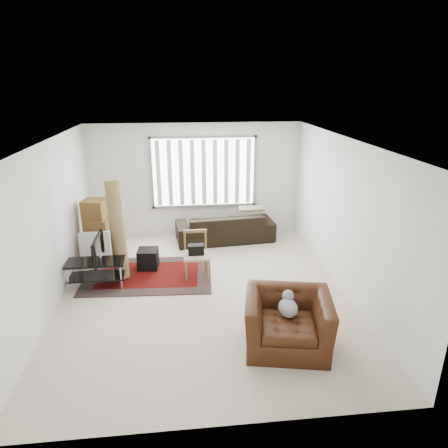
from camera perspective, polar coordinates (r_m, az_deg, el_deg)
The scene contains 11 objects.
room at distance 7.14m, azimuth -3.06°, elevation 4.80°, with size 6.00×6.02×2.71m.
persian_rug at distance 8.03m, azimuth -10.73°, elevation -7.16°, with size 2.52×1.75×0.02m.
tv_stand at distance 7.71m, azimuth -17.81°, elevation -6.02°, with size 1.03×0.46×0.52m.
tv at distance 7.55m, azimuth -18.11°, elevation -3.40°, with size 0.84×0.11×0.48m, color black.
subwoofer at distance 8.23m, azimuth -10.79°, elevation -4.88°, with size 0.39×0.39×0.39m, color black.
moving_boxes at distance 8.74m, azimuth -17.55°, elevation -1.18°, with size 0.61×0.57×1.32m.
white_flatpack at distance 8.44m, azimuth -17.87°, elevation -3.64°, with size 0.60×0.09×0.77m, color silver.
rolled_rug at distance 7.81m, azimuth -14.99°, elevation -0.83°, with size 0.28×0.28×1.87m, color brown.
sofa at distance 9.43m, azimuth 0.14°, elevation 0.19°, with size 2.28×0.99×0.88m, color black.
side_chair at distance 7.68m, azimuth -4.02°, elevation -4.13°, with size 0.49×0.49×0.90m.
armchair at distance 5.85m, azimuth 9.09°, elevation -13.13°, with size 1.38×1.26×0.89m.
Camera 1 is at (-0.34, -6.38, 3.61)m, focal length 32.00 mm.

